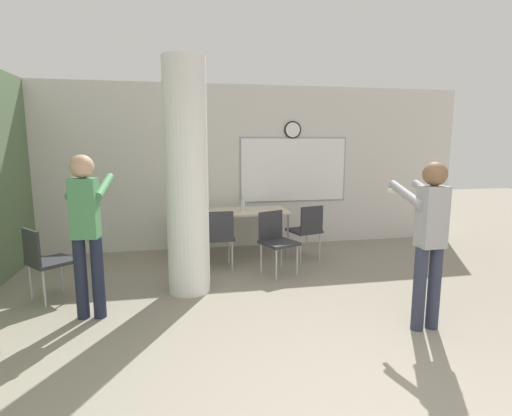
% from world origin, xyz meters
% --- Properties ---
extents(wall_back, '(8.00, 0.15, 2.80)m').
position_xyz_m(wall_back, '(0.02, 5.06, 1.40)').
color(wall_back, silver).
rests_on(wall_back, ground_plane).
extents(support_pillar, '(0.51, 0.51, 2.80)m').
position_xyz_m(support_pillar, '(-1.05, 2.95, 1.40)').
color(support_pillar, white).
rests_on(support_pillar, ground_plane).
extents(folding_table, '(1.78, 0.78, 0.74)m').
position_xyz_m(folding_table, '(-0.29, 4.44, 0.69)').
color(folding_table, beige).
rests_on(folding_table, ground_plane).
extents(bottle_on_table, '(0.07, 0.07, 0.26)m').
position_xyz_m(bottle_on_table, '(-0.13, 4.43, 0.84)').
color(bottle_on_table, silver).
rests_on(bottle_on_table, folding_table).
extents(chair_table_right, '(0.55, 0.55, 0.87)m').
position_xyz_m(chair_table_right, '(0.81, 3.98, 0.51)').
color(chair_table_right, '#2D2D33').
rests_on(chair_table_right, ground_plane).
extents(chair_by_left_wall, '(0.62, 0.62, 0.87)m').
position_xyz_m(chair_by_left_wall, '(-2.69, 2.97, 0.51)').
color(chair_by_left_wall, '#2D2D33').
rests_on(chair_by_left_wall, ground_plane).
extents(chair_table_left, '(0.44, 0.44, 0.87)m').
position_xyz_m(chair_table_left, '(-0.60, 3.78, 0.51)').
color(chair_table_left, '#2D2D33').
rests_on(chair_table_left, ground_plane).
extents(chair_table_front, '(0.57, 0.57, 0.87)m').
position_xyz_m(chair_table_front, '(0.17, 3.42, 0.51)').
color(chair_table_front, '#2D2D33').
rests_on(chair_table_front, ground_plane).
extents(person_watching_back, '(0.42, 0.65, 1.71)m').
position_xyz_m(person_watching_back, '(-2.09, 2.40, 1.01)').
color(person_watching_back, '#1E2338').
rests_on(person_watching_back, ground_plane).
extents(person_playing_side, '(0.37, 0.65, 1.65)m').
position_xyz_m(person_playing_side, '(1.21, 1.49, 0.97)').
color(person_playing_side, '#2D3347').
rests_on(person_playing_side, ground_plane).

